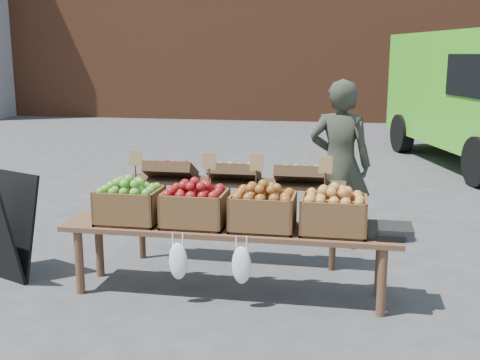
% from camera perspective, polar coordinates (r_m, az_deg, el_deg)
% --- Properties ---
extents(ground, '(80.00, 80.00, 0.00)m').
position_cam_1_polar(ground, '(4.64, 6.34, -12.74)').
color(ground, '#3F3F42').
extents(vendor, '(0.66, 0.48, 1.69)m').
position_cam_1_polar(vendor, '(6.08, 9.45, 1.48)').
color(vendor, '#2D3125').
rests_on(vendor, ground).
extents(chalkboard_sign, '(0.70, 0.55, 0.93)m').
position_cam_1_polar(chalkboard_sign, '(5.59, -21.83, -4.11)').
color(chalkboard_sign, black).
rests_on(chalkboard_sign, ground).
extents(back_table, '(2.10, 0.44, 1.04)m').
position_cam_1_polar(back_table, '(5.52, -0.52, -2.85)').
color(back_table, '#392717').
rests_on(back_table, ground).
extents(display_bench, '(2.70, 0.56, 0.57)m').
position_cam_1_polar(display_bench, '(4.90, -1.07, -7.68)').
color(display_bench, '#533623').
rests_on(display_bench, ground).
extents(crate_golden_apples, '(0.50, 0.40, 0.28)m').
position_cam_1_polar(crate_golden_apples, '(5.00, -10.40, -2.38)').
color(crate_golden_apples, '#408F1F').
rests_on(crate_golden_apples, display_bench).
extents(crate_russet_pears, '(0.50, 0.40, 0.28)m').
position_cam_1_polar(crate_russet_pears, '(4.84, -4.28, -2.71)').
color(crate_russet_pears, maroon).
rests_on(crate_russet_pears, display_bench).
extents(crate_red_apples, '(0.50, 0.40, 0.28)m').
position_cam_1_polar(crate_red_apples, '(4.73, 2.19, -3.02)').
color(crate_red_apples, '#955318').
rests_on(crate_red_apples, display_bench).
extents(crate_green_apples, '(0.50, 0.40, 0.28)m').
position_cam_1_polar(crate_green_apples, '(4.69, 8.86, -3.30)').
color(crate_green_apples, '#A7842E').
rests_on(crate_green_apples, display_bench).
extents(weighing_scale, '(0.34, 0.30, 0.08)m').
position_cam_1_polar(weighing_scale, '(4.72, 14.00, -4.66)').
color(weighing_scale, black).
rests_on(weighing_scale, display_bench).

